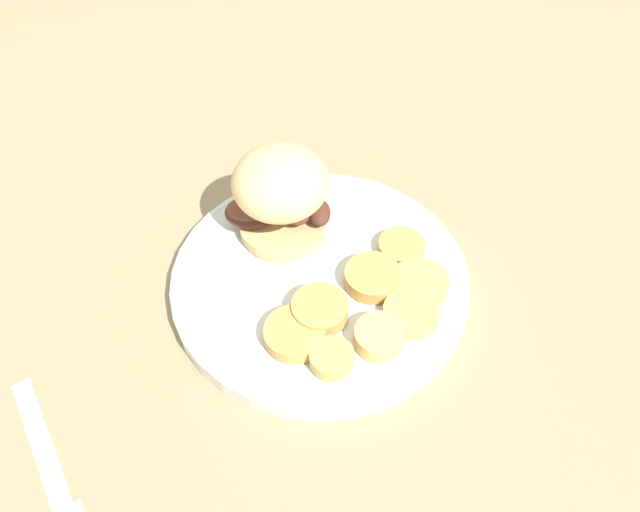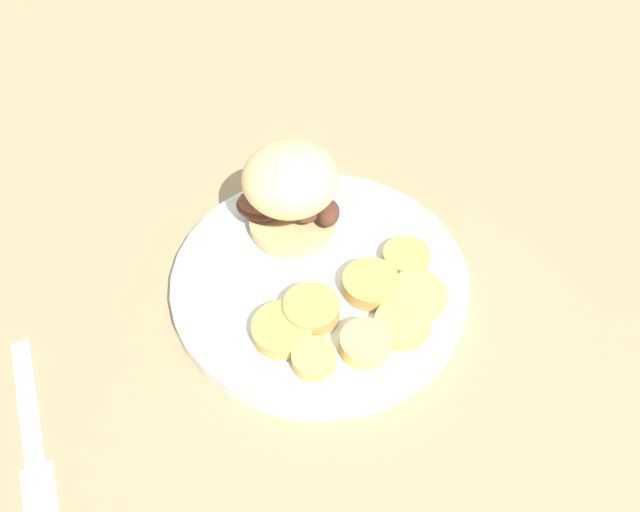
{
  "view_description": "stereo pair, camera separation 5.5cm",
  "coord_description": "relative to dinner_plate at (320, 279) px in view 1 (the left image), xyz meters",
  "views": [
    {
      "loc": [
        0.24,
        0.26,
        0.46
      ],
      "look_at": [
        0.0,
        0.0,
        0.04
      ],
      "focal_mm": 35.0,
      "sensor_mm": 36.0,
      "label": 1
    },
    {
      "loc": [
        0.2,
        0.29,
        0.46
      ],
      "look_at": [
        0.0,
        0.0,
        0.04
      ],
      "focal_mm": 35.0,
      "sensor_mm": 36.0,
      "label": 2
    }
  ],
  "objects": [
    {
      "name": "ground_plane",
      "position": [
        0.0,
        0.0,
        -0.01
      ],
      "size": [
        4.0,
        4.0,
        0.0
      ],
      "primitive_type": "plane",
      "color": "#937F5B"
    },
    {
      "name": "dinner_plate",
      "position": [
        0.0,
        0.0,
        0.0
      ],
      "size": [
        0.27,
        0.27,
        0.02
      ],
      "color": "silver",
      "rests_on": "ground_plane"
    },
    {
      "name": "sandwich",
      "position": [
        -0.01,
        -0.07,
        0.06
      ],
      "size": [
        0.09,
        0.1,
        0.09
      ],
      "color": "tan",
      "rests_on": "dinner_plate"
    },
    {
      "name": "potato_round_0",
      "position": [
        -0.02,
        0.09,
        0.01
      ],
      "size": [
        0.05,
        0.05,
        0.01
      ],
      "primitive_type": "cylinder",
      "color": "tan",
      "rests_on": "dinner_plate"
    },
    {
      "name": "potato_round_1",
      "position": [
        0.06,
        0.07,
        0.01
      ],
      "size": [
        0.04,
        0.04,
        0.01
      ],
      "primitive_type": "cylinder",
      "color": "tan",
      "rests_on": "dinner_plate"
    },
    {
      "name": "potato_round_2",
      "position": [
        -0.03,
        0.04,
        0.02
      ],
      "size": [
        0.05,
        0.05,
        0.01
      ],
      "primitive_type": "cylinder",
      "color": "tan",
      "rests_on": "dinner_plate"
    },
    {
      "name": "potato_round_3",
      "position": [
        0.01,
        0.09,
        0.02
      ],
      "size": [
        0.04,
        0.04,
        0.02
      ],
      "primitive_type": "cylinder",
      "color": "#DBB766",
      "rests_on": "dinner_plate"
    },
    {
      "name": "potato_round_4",
      "position": [
        0.06,
        0.04,
        0.01
      ],
      "size": [
        0.05,
        0.05,
        0.01
      ],
      "primitive_type": "cylinder",
      "color": "tan",
      "rests_on": "dinner_plate"
    },
    {
      "name": "potato_round_5",
      "position": [
        0.03,
        0.03,
        0.02
      ],
      "size": [
        0.05,
        0.05,
        0.02
      ],
      "primitive_type": "cylinder",
      "color": "tan",
      "rests_on": "dinner_plate"
    },
    {
      "name": "potato_round_6",
      "position": [
        -0.05,
        0.07,
        0.01
      ],
      "size": [
        0.05,
        0.05,
        0.01
      ],
      "primitive_type": "cylinder",
      "color": "tan",
      "rests_on": "dinner_plate"
    },
    {
      "name": "potato_round_7",
      "position": [
        -0.07,
        0.03,
        0.01
      ],
      "size": [
        0.04,
        0.04,
        0.01
      ],
      "primitive_type": "cylinder",
      "color": "tan",
      "rests_on": "dinner_plate"
    },
    {
      "name": "fork",
      "position": [
        0.27,
        -0.01,
        -0.01
      ],
      "size": [
        0.05,
        0.17,
        0.0
      ],
      "color": "silver",
      "rests_on": "ground_plane"
    }
  ]
}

